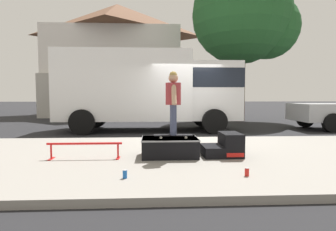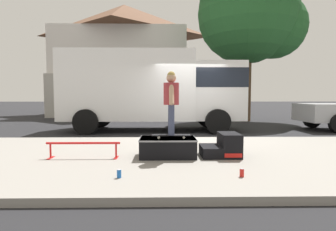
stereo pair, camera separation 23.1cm
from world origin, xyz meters
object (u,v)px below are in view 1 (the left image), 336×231
Objects in this scene: soda_can at (247,172)px; street_tree_main at (247,18)px; kicker_ramp at (225,146)px; skater_kid at (173,98)px; skateboard at (173,135)px; soda_can_b at (125,174)px; box_truck at (150,88)px; skate_box at (170,146)px; grind_rail at (85,147)px.

street_tree_main is at bearing 71.60° from soda_can.
street_tree_main is (3.63, 9.57, 5.32)m from kicker_ramp.
soda_can is 0.01× the size of street_tree_main.
skater_kid is (-1.07, -0.04, 1.00)m from kicker_ramp.
skateboard is (-1.07, -0.04, 0.24)m from kicker_ramp.
street_tree_main reaches higher than skater_kid.
skater_kid is 2.01m from soda_can_b.
skate_box is at bearing -85.13° from box_truck.
soda_can_b is 0.01× the size of street_tree_main.
skateboard is at bearing -116.06° from street_tree_main.
grind_rail is at bearing -177.59° from kicker_ramp.
grind_rail reaches higher than soda_can.
box_truck is (-1.56, 6.86, 1.52)m from soda_can.
grind_rail is 1.15× the size of skater_kid.
kicker_ramp reaches higher than grind_rail.
street_tree_main reaches higher than soda_can_b.
skateboard is 6.21× the size of soda_can_b.
skateboard is (0.07, -0.04, 0.23)m from skate_box.
soda_can_b is at bearing -142.04° from kicker_ramp.
box_truck is (-0.53, 5.44, 1.14)m from skateboard.
skate_box is at bearing 147.93° from skater_kid.
kicker_ramp is 0.09× the size of street_tree_main.
grind_rail is 11.55× the size of soda_can.
box_truck is at bearing 77.52° from grind_rail.
grind_rail is 11.55× the size of soda_can_b.
soda_can is at bearing -108.40° from street_tree_main.
skater_kid is 10.08× the size of soda_can_b.
box_truck reaches higher than skate_box.
skate_box is 1.84m from soda_can.
skate_box is 1.67m from soda_can_b.
street_tree_main reaches higher than grind_rail.
skater_kid reaches higher than grind_rail.
box_truck is at bearing 87.50° from soda_can_b.
street_tree_main is (6.45, 9.69, 5.28)m from grind_rail.
box_truck is (1.22, 5.51, 1.34)m from grind_rail.
soda_can is (-0.04, -1.46, -0.13)m from kicker_ramp.
soda_can_b is at bearing -117.14° from skate_box.
soda_can is (1.03, -1.42, -1.14)m from skater_kid.
kicker_ramp is 0.11× the size of box_truck.
soda_can_b is at bearing -119.90° from skateboard.
skater_kid is 0.15× the size of street_tree_main.
grind_rail is 1.99m from skater_kid.
soda_can is (1.10, -1.46, -0.14)m from skate_box.
skate_box is 1.47× the size of kicker_ramp.
street_tree_main is (4.77, 9.57, 5.32)m from skate_box.
skate_box is at bearing 147.93° from skateboard.
skater_kid is at bearing -177.74° from kicker_ramp.
kicker_ramp is at bearing 2.26° from skateboard.
soda_can is at bearing -77.19° from box_truck.
skater_kid is at bearing 60.10° from soda_can_b.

